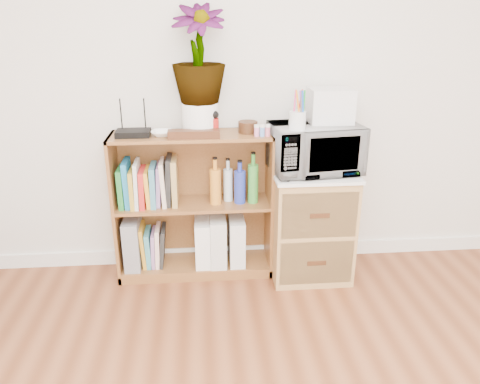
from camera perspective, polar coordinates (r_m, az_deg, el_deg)
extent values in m
cube|color=white|center=(3.35, 0.68, -7.29)|extent=(4.00, 0.02, 0.10)
cube|color=brown|center=(3.03, -5.63, -1.70)|extent=(1.00, 0.30, 0.95)
cube|color=#9E7542|center=(3.09, 8.51, -3.91)|extent=(0.50, 0.45, 0.70)
imported|color=white|center=(2.90, 9.10, 5.29)|extent=(0.57, 0.42, 0.29)
cylinder|color=silver|center=(2.71, 7.00, 8.65)|extent=(0.10, 0.10, 0.11)
cube|color=silver|center=(2.93, 10.92, 10.33)|extent=(0.26, 0.21, 0.20)
cube|color=black|center=(2.89, -12.88, 7.01)|extent=(0.20, 0.14, 0.04)
imported|color=white|center=(2.86, -9.49, 7.07)|extent=(0.13, 0.13, 0.03)
cylinder|color=white|center=(2.88, -4.87, 8.97)|extent=(0.22, 0.22, 0.19)
imported|color=#33762F|center=(2.82, -5.11, 16.39)|extent=(0.31, 0.31, 0.56)
cube|color=#371B0F|center=(2.78, -5.65, 7.04)|extent=(0.30, 0.08, 0.05)
cylinder|color=#A71814|center=(2.83, -3.06, 7.94)|extent=(0.05, 0.05, 0.10)
cylinder|color=#341F0E|center=(2.90, 0.97, 7.93)|extent=(0.12, 0.12, 0.07)
cube|color=pink|center=(2.81, 2.72, 7.41)|extent=(0.12, 0.04, 0.06)
cube|color=gray|center=(3.17, -12.90, -5.88)|extent=(0.10, 0.27, 0.33)
cube|color=white|center=(3.13, -4.58, -5.99)|extent=(0.10, 0.25, 0.31)
cube|color=silver|center=(3.12, -2.70, -5.77)|extent=(0.10, 0.26, 0.33)
cube|color=silver|center=(3.13, -0.43, -5.80)|extent=(0.10, 0.25, 0.31)
cube|color=#217C31|center=(3.02, -14.19, 0.68)|extent=(0.03, 0.20, 0.25)
cube|color=#1C74AC|center=(3.01, -13.54, 1.08)|extent=(0.04, 0.20, 0.29)
cube|color=gold|center=(3.01, -12.87, 0.65)|extent=(0.03, 0.20, 0.24)
cube|color=silver|center=(3.00, -12.36, 1.12)|extent=(0.03, 0.20, 0.29)
cube|color=red|center=(3.00, -11.73, 0.67)|extent=(0.04, 0.20, 0.24)
cube|color=gold|center=(3.00, -11.10, 0.64)|extent=(0.04, 0.20, 0.23)
cube|color=teal|center=(2.99, -10.48, 0.91)|extent=(0.04, 0.20, 0.26)
cube|color=#976CA3|center=(2.99, -9.85, 0.89)|extent=(0.04, 0.20, 0.26)
cube|color=beige|center=(2.98, -9.30, 1.16)|extent=(0.04, 0.20, 0.29)
cube|color=black|center=(2.97, -8.69, 1.37)|extent=(0.05, 0.20, 0.31)
cube|color=tan|center=(2.97, -7.97, 1.31)|extent=(0.04, 0.20, 0.30)
cylinder|color=orange|center=(2.97, -3.04, 1.46)|extent=(0.07, 0.07, 0.30)
cylinder|color=silver|center=(2.98, -1.45, 1.29)|extent=(0.06, 0.06, 0.27)
cylinder|color=#2435AA|center=(2.98, -0.06, 1.32)|extent=(0.07, 0.07, 0.27)
cylinder|color=green|center=(2.98, 1.54, 1.83)|extent=(0.07, 0.07, 0.32)
cube|color=gold|center=(3.17, -11.62, -6.32)|extent=(0.04, 0.19, 0.28)
cube|color=teal|center=(3.17, -11.03, -6.61)|extent=(0.04, 0.19, 0.24)
cube|color=#9A6EA5|center=(3.17, -10.45, -6.64)|extent=(0.03, 0.19, 0.24)
cube|color=beige|center=(3.16, -9.94, -6.39)|extent=(0.04, 0.19, 0.27)
cube|color=black|center=(3.16, -9.40, -6.42)|extent=(0.05, 0.19, 0.26)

